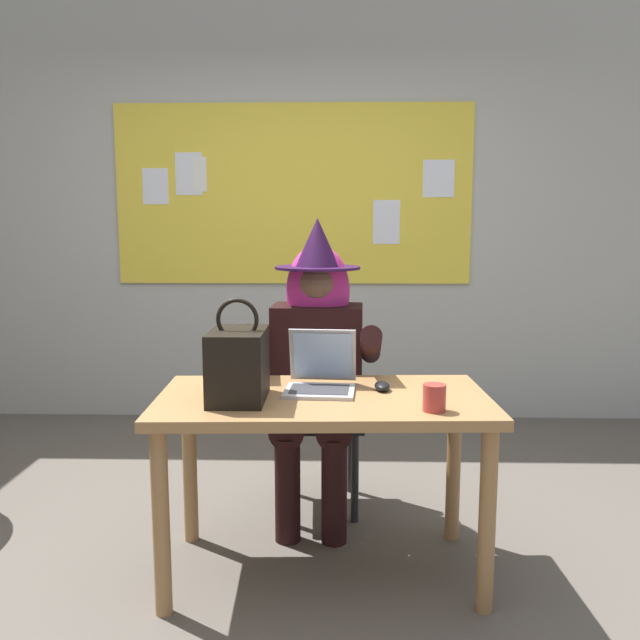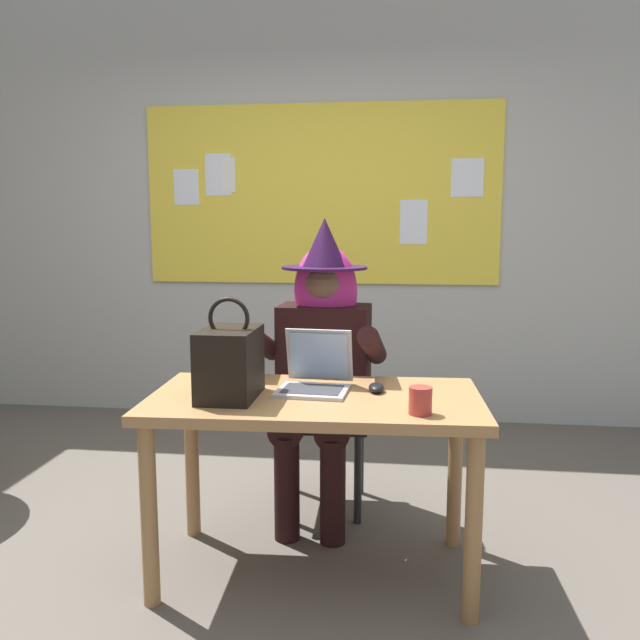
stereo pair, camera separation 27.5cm
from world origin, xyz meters
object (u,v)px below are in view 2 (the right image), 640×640
object	(u,v)px
chair_at_desk	(325,399)
person_costumed	(322,348)
desk_main	(315,421)
handbag	(230,362)
computer_mouse	(376,388)
laptop	(315,377)
coffee_mug	(420,401)

from	to	relation	value
chair_at_desk	person_costumed	xyz separation A→B (m)	(-0.00, -0.12, 0.27)
desk_main	handbag	bearing A→B (deg)	-167.46
person_costumed	computer_mouse	bearing A→B (deg)	31.86
desk_main	computer_mouse	world-z (taller)	computer_mouse
desk_main	person_costumed	world-z (taller)	person_costumed
laptop	computer_mouse	world-z (taller)	laptop
desk_main	laptop	xyz separation A→B (m)	(-0.01, 0.09, 0.15)
desk_main	handbag	world-z (taller)	handbag
person_costumed	computer_mouse	world-z (taller)	person_costumed
desk_main	coffee_mug	distance (m)	0.46
laptop	desk_main	bearing A→B (deg)	-78.57
desk_main	coffee_mug	world-z (taller)	coffee_mug
desk_main	coffee_mug	xyz separation A→B (m)	(0.39, -0.20, 0.15)
computer_mouse	handbag	world-z (taller)	handbag
laptop	coffee_mug	distance (m)	0.49
computer_mouse	coffee_mug	bearing A→B (deg)	-62.03
chair_at_desk	handbag	bearing A→B (deg)	-21.22
computer_mouse	desk_main	bearing A→B (deg)	-161.93
desk_main	chair_at_desk	bearing A→B (deg)	93.54
chair_at_desk	computer_mouse	distance (m)	0.70
chair_at_desk	computer_mouse	xyz separation A→B (m)	(0.27, -0.61, 0.22)
chair_at_desk	handbag	distance (m)	0.87
person_costumed	coffee_mug	size ratio (longest dim) A/B	14.57
laptop	coffee_mug	world-z (taller)	laptop
chair_at_desk	handbag	size ratio (longest dim) A/B	2.41
desk_main	chair_at_desk	xyz separation A→B (m)	(-0.04, 0.69, -0.10)
handbag	laptop	bearing A→B (deg)	27.83
laptop	chair_at_desk	bearing A→B (deg)	96.79
handbag	chair_at_desk	bearing A→B (deg)	70.62
coffee_mug	laptop	bearing A→B (deg)	144.31
handbag	desk_main	bearing A→B (deg)	12.54
laptop	handbag	bearing A→B (deg)	-148.33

